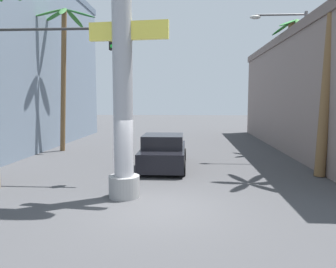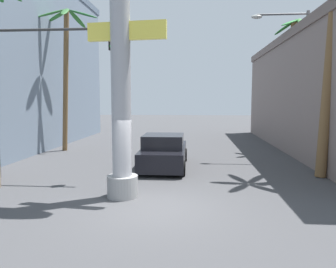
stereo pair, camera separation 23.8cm
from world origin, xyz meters
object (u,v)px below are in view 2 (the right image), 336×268
(neon_sign_pole, at_px, (121,42))
(palm_tree_mid_left, at_px, (66,58))
(car_lead, at_px, (164,152))
(palm_tree_near_right, at_px, (329,44))
(palm_tree_mid_right, at_px, (296,67))
(street_lamp, at_px, (297,71))
(traffic_light_mast, at_px, (37,72))

(neon_sign_pole, bearing_deg, palm_tree_mid_left, 120.43)
(car_lead, relative_size, palm_tree_near_right, 0.51)
(palm_tree_mid_left, bearing_deg, neon_sign_pole, -59.57)
(palm_tree_mid_right, height_order, palm_tree_mid_left, palm_tree_mid_left)
(palm_tree_near_right, bearing_deg, street_lamp, 92.22)
(car_lead, xyz_separation_m, palm_tree_mid_left, (-6.27, 4.48, 4.87))
(neon_sign_pole, bearing_deg, car_lead, 79.02)
(palm_tree_mid_left, bearing_deg, traffic_light_mast, -77.20)
(traffic_light_mast, xyz_separation_m, palm_tree_near_right, (11.38, 1.41, 1.14))
(street_lamp, bearing_deg, palm_tree_mid_left, 171.19)
(street_lamp, bearing_deg, traffic_light_mast, -156.07)
(traffic_light_mast, relative_size, car_lead, 1.26)
(car_lead, xyz_separation_m, palm_tree_near_right, (6.69, -1.07, 4.62))
(palm_tree_mid_right, bearing_deg, palm_tree_near_right, -95.82)
(car_lead, xyz_separation_m, palm_tree_mid_right, (7.34, 5.28, 4.31))
(car_lead, height_order, palm_tree_mid_left, palm_tree_mid_left)
(traffic_light_mast, relative_size, palm_tree_near_right, 0.65)
(palm_tree_mid_right, bearing_deg, car_lead, -144.26)
(neon_sign_pole, relative_size, palm_tree_near_right, 1.12)
(neon_sign_pole, distance_m, palm_tree_near_right, 8.40)
(palm_tree_mid_right, bearing_deg, street_lamp, -105.78)
(car_lead, relative_size, palm_tree_mid_right, 0.60)
(palm_tree_near_right, distance_m, palm_tree_mid_right, 6.39)
(traffic_light_mast, distance_m, car_lead, 6.35)
(street_lamp, height_order, traffic_light_mast, street_lamp)
(neon_sign_pole, relative_size, car_lead, 2.17)
(street_lamp, xyz_separation_m, palm_tree_mid_left, (-12.82, 1.99, 1.00))
(neon_sign_pole, height_order, traffic_light_mast, neon_sign_pole)
(neon_sign_pole, bearing_deg, street_lamp, 43.82)
(palm_tree_mid_right, relative_size, palm_tree_mid_left, 0.92)
(palm_tree_near_right, relative_size, palm_tree_mid_left, 1.06)
(palm_tree_near_right, bearing_deg, palm_tree_mid_right, 84.18)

